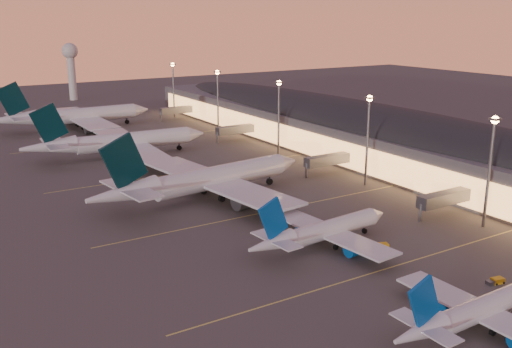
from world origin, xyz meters
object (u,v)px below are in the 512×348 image
object	(u,v)px
airliner_narrow_south	(475,312)
airliner_wide_far	(74,116)
baggage_tug_c	(380,247)
airliner_wide_mid	(119,142)
baggage_tug_b	(496,281)
airliner_wide_near	(205,180)
radar_tower	(71,62)
airliner_narrow_north	(322,231)

from	to	relation	value
airliner_narrow_south	airliner_wide_far	distance (m)	198.17
baggage_tug_c	airliner_narrow_south	bearing A→B (deg)	-90.01
airliner_wide_mid	baggage_tug_c	xyz separation A→B (m)	(19.71, -107.26, -4.71)
baggage_tug_b	baggage_tug_c	distance (m)	23.88
airliner_wide_near	baggage_tug_b	distance (m)	75.77
airliner_narrow_south	radar_tower	bearing A→B (deg)	86.33
baggage_tug_b	baggage_tug_c	size ratio (longest dim) A/B	0.85
airliner_wide_far	airliner_wide_mid	bearing A→B (deg)	-91.18
airliner_wide_mid	baggage_tug_b	world-z (taller)	airliner_wide_mid
baggage_tug_c	airliner_wide_near	bearing A→B (deg)	126.03
airliner_narrow_north	airliner_wide_mid	bearing A→B (deg)	90.63
airliner_wide_near	baggage_tug_b	bearing A→B (deg)	-79.96
airliner_narrow_north	airliner_wide_mid	world-z (taller)	airliner_wide_mid
airliner_wide_mid	baggage_tug_b	distance (m)	132.92
airliner_narrow_north	airliner_wide_far	size ratio (longest dim) A/B	0.56
airliner_narrow_south	airliner_wide_mid	size ratio (longest dim) A/B	0.54
airliner_narrow_south	airliner_wide_mid	distance (m)	138.90
airliner_narrow_north	baggage_tug_c	size ratio (longest dim) A/B	8.95
airliner_narrow_south	airliner_wide_near	bearing A→B (deg)	93.14
airliner_wide_near	baggage_tug_c	distance (m)	51.97
airliner_narrow_north	baggage_tug_b	bearing A→B (deg)	-66.65
baggage_tug_c	airliner_wide_far	bearing A→B (deg)	114.76
airliner_narrow_north	baggage_tug_c	world-z (taller)	airliner_narrow_north
airliner_narrow_north	airliner_wide_near	size ratio (longest dim) A/B	0.58
airliner_narrow_south	airliner_wide_far	size ratio (longest dim) A/B	0.50
airliner_narrow_south	airliner_wide_near	world-z (taller)	airliner_wide_near
airliner_narrow_south	baggage_tug_b	world-z (taller)	airliner_narrow_south
airliner_wide_mid	baggage_tug_b	size ratio (longest dim) A/B	17.66
airliner_wide_near	baggage_tug_c	size ratio (longest dim) A/B	15.39
airliner_wide_near	baggage_tug_c	xyz separation A→B (m)	(15.94, -49.23, -4.82)
airliner_narrow_south	baggage_tug_c	world-z (taller)	airliner_narrow_south
radar_tower	baggage_tug_b	world-z (taller)	radar_tower
airliner_wide_mid	airliner_wide_far	bearing A→B (deg)	92.66
airliner_wide_far	radar_tower	size ratio (longest dim) A/B	2.09
airliner_narrow_north	radar_tower	distance (m)	250.90
airliner_wide_mid	radar_tower	xyz separation A→B (m)	(23.33, 149.88, 16.63)
airliner_wide_near	baggage_tug_b	world-z (taller)	airliner_wide_near
radar_tower	baggage_tug_c	size ratio (longest dim) A/B	7.69
radar_tower	airliner_narrow_south	bearing A→B (deg)	-92.75
airliner_wide_mid	airliner_wide_far	world-z (taller)	airliner_wide_far
airliner_wide_mid	baggage_tug_c	world-z (taller)	airliner_wide_mid
baggage_tug_b	airliner_wide_far	bearing A→B (deg)	107.41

